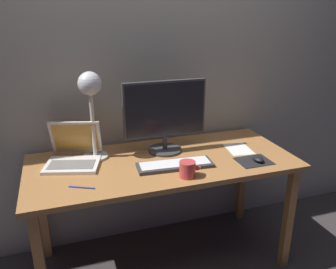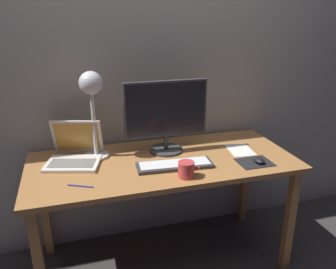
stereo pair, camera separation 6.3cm
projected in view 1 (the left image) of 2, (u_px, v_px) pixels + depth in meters
The scene contains 12 objects.
ground_plane at pixel (163, 259), 2.33m from camera, with size 4.80×4.80×0.00m, color #383333.
back_wall at pixel (144, 58), 2.24m from camera, with size 4.80×0.06×2.60m, color #9E998E.
desk at pixel (163, 172), 2.10m from camera, with size 1.60×0.70×0.74m.
monitor at pixel (165, 114), 2.12m from camera, with size 0.52×0.21×0.46m.
keyboard_main at pixel (175, 165), 1.98m from camera, with size 0.45×0.17×0.03m.
laptop at pixel (74, 152), 2.03m from camera, with size 0.37×0.37×0.24m.
desk_lamp at pixel (91, 95), 1.97m from camera, with size 0.15×0.15×0.53m.
mousepad at pixel (254, 161), 2.05m from camera, with size 0.20×0.16×0.00m, color black.
mouse at pixel (258, 159), 2.05m from camera, with size 0.06×0.10×0.03m, color black.
coffee_mug at pixel (188, 169), 1.85m from camera, with size 0.12×0.09×0.09m.
paper_sheet_near_mouse at pixel (238, 149), 2.24m from camera, with size 0.15×0.21×0.00m, color white.
pen at pixel (82, 187), 1.75m from camera, with size 0.01×0.01×0.14m, color #2633A5.
Camera 1 is at (-0.56, -1.81, 1.60)m, focal length 36.64 mm.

